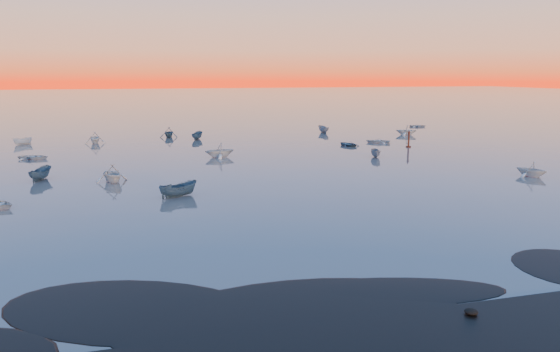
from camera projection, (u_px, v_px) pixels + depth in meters
name	position (u px, v px, depth m)	size (l,w,h in m)	color
ground	(195.00, 125.00, 125.17)	(600.00, 600.00, 0.00)	#605750
mud_lobes	(423.00, 292.00, 29.64)	(140.00, 6.00, 0.07)	black
moored_fleet	(234.00, 153.00, 80.72)	(124.00, 58.00, 1.20)	silver
boat_near_center	(178.00, 196.00, 52.59)	(3.99, 1.69, 1.38)	#335062
boat_near_right	(531.00, 176.00, 62.77)	(3.73, 1.68, 1.31)	silver
channel_marker	(409.00, 140.00, 87.25)	(0.80, 0.80, 2.85)	#43190E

